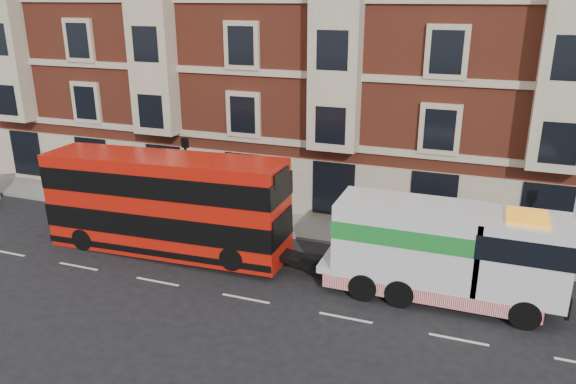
# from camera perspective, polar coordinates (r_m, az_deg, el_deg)

# --- Properties ---
(ground) EXTENTS (120.00, 120.00, 0.00)m
(ground) POSITION_cam_1_polar(r_m,az_deg,el_deg) (22.32, -4.29, -10.76)
(ground) COLOR black
(ground) RESTS_ON ground
(sidewalk) EXTENTS (90.00, 3.00, 0.15)m
(sidewalk) POSITION_cam_1_polar(r_m,az_deg,el_deg) (28.55, 1.90, -3.54)
(sidewalk) COLOR slate
(sidewalk) RESTS_ON ground
(victorian_terrace) EXTENTS (45.00, 12.00, 20.40)m
(victorian_terrace) POSITION_cam_1_polar(r_m,az_deg,el_deg) (33.42, 7.20, 17.29)
(victorian_terrace) COLOR brown
(victorian_terrace) RESTS_ON ground
(lamp_post_west) EXTENTS (0.35, 0.15, 4.35)m
(lamp_post_west) POSITION_cam_1_polar(r_m,az_deg,el_deg) (28.90, -10.25, 1.92)
(lamp_post_west) COLOR black
(lamp_post_west) RESTS_ON sidewalk
(double_decker_bus) EXTENTS (11.26, 2.59, 4.56)m
(double_decker_bus) POSITION_cam_1_polar(r_m,az_deg,el_deg) (25.70, -12.41, -1.05)
(double_decker_bus) COLOR red
(double_decker_bus) RESTS_ON ground
(tow_truck) EXTENTS (9.02, 2.67, 3.76)m
(tow_truck) POSITION_cam_1_polar(r_m,az_deg,el_deg) (22.20, 15.22, -5.81)
(tow_truck) COLOR silver
(tow_truck) RESTS_ON ground
(pedestrian) EXTENTS (0.71, 0.53, 1.75)m
(pedestrian) POSITION_cam_1_polar(r_m,az_deg,el_deg) (35.61, -20.99, 1.46)
(pedestrian) COLOR #192533
(pedestrian) RESTS_ON sidewalk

